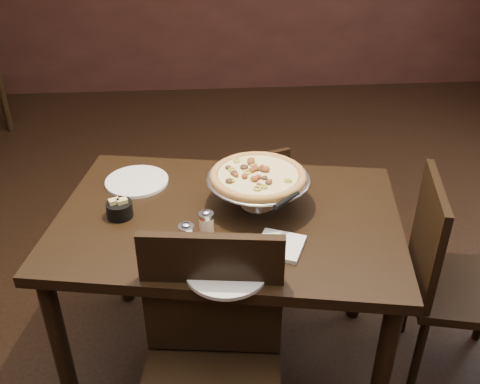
{
  "coord_description": "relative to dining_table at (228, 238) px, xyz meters",
  "views": [
    {
      "loc": [
        -0.0,
        -1.77,
        1.96
      ],
      "look_at": [
        0.13,
        -0.02,
        0.89
      ],
      "focal_mm": 40.0,
      "sensor_mm": 36.0,
      "label": 1
    }
  ],
  "objects": [
    {
      "name": "pizza_stand",
      "position": [
        0.12,
        0.06,
        0.24
      ],
      "size": [
        0.4,
        0.4,
        0.16
      ],
      "color": "#B9B9C0",
      "rests_on": "dining_table"
    },
    {
      "name": "chair_near",
      "position": [
        -0.09,
        -0.51,
        -0.17
      ],
      "size": [
        0.52,
        0.52,
        1.0
      ],
      "rotation": [
        0.0,
        0.0,
        -0.12
      ],
      "color": "black",
      "rests_on": "ground"
    },
    {
      "name": "pepper_flake_shaker",
      "position": [
        -0.15,
        -0.19,
        0.15
      ],
      "size": [
        0.06,
        0.06,
        0.1
      ],
      "color": "maroon",
      "rests_on": "dining_table"
    },
    {
      "name": "serving_spatula",
      "position": [
        0.2,
        -0.12,
        0.24
      ],
      "size": [
        0.18,
        0.18,
        0.03
      ],
      "rotation": [
        0.0,
        0.0,
        -0.76
      ],
      "color": "#B9B9C0",
      "rests_on": "pizza_stand"
    },
    {
      "name": "packet_caddy",
      "position": [
        -0.41,
        0.02,
        0.14
      ],
      "size": [
        0.1,
        0.1,
        0.08
      ],
      "rotation": [
        0.0,
        0.0,
        0.42
      ],
      "color": "black",
      "rests_on": "dining_table"
    },
    {
      "name": "chair_far",
      "position": [
        0.11,
        0.59,
        -0.27
      ],
      "size": [
        0.49,
        0.49,
        0.81
      ],
      "rotation": [
        0.0,
        0.0,
        3.5
      ],
      "color": "black",
      "rests_on": "ground"
    },
    {
      "name": "room",
      "position": [
        -0.02,
        0.09,
        0.69
      ],
      "size": [
        6.04,
        7.04,
        2.84
      ],
      "color": "black",
      "rests_on": "ground"
    },
    {
      "name": "chair_side",
      "position": [
        0.92,
        -0.06,
        -0.2
      ],
      "size": [
        0.52,
        0.52,
        0.93
      ],
      "rotation": [
        0.0,
        0.0,
        1.35
      ],
      "color": "black",
      "rests_on": "ground"
    },
    {
      "name": "parmesan_shaker",
      "position": [
        -0.08,
        -0.11,
        0.15
      ],
      "size": [
        0.06,
        0.06,
        0.1
      ],
      "color": "#F5E8BE",
      "rests_on": "dining_table"
    },
    {
      "name": "napkin_stack",
      "position": [
        0.17,
        -0.22,
        0.12
      ],
      "size": [
        0.2,
        0.2,
        0.02
      ],
      "primitive_type": "cube",
      "rotation": [
        0.0,
        0.0,
        -0.41
      ],
      "color": "white",
      "rests_on": "dining_table"
    },
    {
      "name": "plate_near",
      "position": [
        -0.02,
        -0.34,
        0.11
      ],
      "size": [
        0.27,
        0.27,
        0.01
      ],
      "primitive_type": "cylinder",
      "color": "white",
      "rests_on": "dining_table"
    },
    {
      "name": "dining_table",
      "position": [
        0.0,
        0.0,
        0.0
      ],
      "size": [
        1.44,
        1.09,
        0.82
      ],
      "rotation": [
        0.0,
        0.0,
        -0.18
      ],
      "color": "black",
      "rests_on": "ground"
    },
    {
      "name": "plate_left",
      "position": [
        -0.37,
        0.27,
        0.11
      ],
      "size": [
        0.26,
        0.26,
        0.01
      ],
      "primitive_type": "cylinder",
      "color": "white",
      "rests_on": "dining_table"
    }
  ]
}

